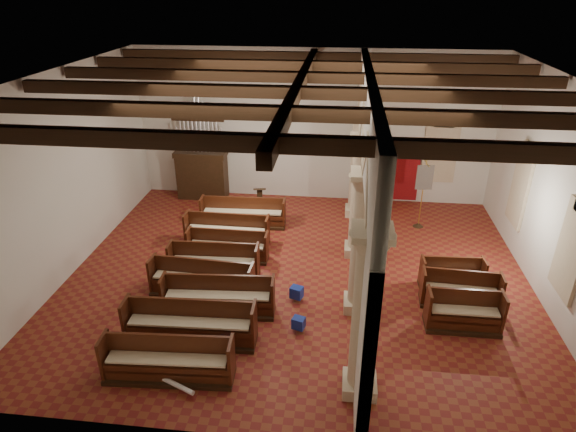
% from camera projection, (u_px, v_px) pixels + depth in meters
% --- Properties ---
extents(floor, '(14.00, 14.00, 0.00)m').
position_uv_depth(floor, '(298.00, 275.00, 14.94)').
color(floor, maroon).
rests_on(floor, ground).
extents(ceiling, '(14.00, 14.00, 0.00)m').
position_uv_depth(ceiling, '(300.00, 77.00, 12.28)').
color(ceiling, black).
rests_on(ceiling, wall_back).
extents(wall_back, '(14.00, 0.02, 6.00)m').
position_uv_depth(wall_back, '(313.00, 127.00, 18.96)').
color(wall_back, silver).
rests_on(wall_back, floor).
extents(wall_front, '(14.00, 0.02, 6.00)m').
position_uv_depth(wall_front, '(266.00, 319.00, 8.27)').
color(wall_front, silver).
rests_on(wall_front, floor).
extents(wall_left, '(0.02, 12.00, 6.00)m').
position_uv_depth(wall_left, '(65.00, 175.00, 14.32)').
color(wall_left, silver).
rests_on(wall_left, floor).
extents(wall_right, '(0.02, 12.00, 6.00)m').
position_uv_depth(wall_right, '(558.00, 197.00, 12.90)').
color(wall_right, silver).
rests_on(wall_right, floor).
extents(ceiling_beams, '(13.80, 11.80, 0.30)m').
position_uv_depth(ceiling_beams, '(300.00, 84.00, 12.36)').
color(ceiling_beams, '#311C0F').
rests_on(ceiling_beams, wall_back).
extents(arcade, '(0.90, 11.90, 6.00)m').
position_uv_depth(arcade, '(364.00, 169.00, 13.18)').
color(arcade, beige).
rests_on(arcade, floor).
extents(window_right_a, '(0.03, 1.00, 2.20)m').
position_uv_depth(window_right_a, '(573.00, 251.00, 11.92)').
color(window_right_a, '#387F67').
rests_on(window_right_a, wall_right).
extents(window_right_b, '(0.03, 1.00, 2.20)m').
position_uv_depth(window_right_b, '(521.00, 188.00, 15.49)').
color(window_right_b, '#387F67').
rests_on(window_right_b, wall_right).
extents(window_back, '(1.00, 0.03, 2.20)m').
position_uv_depth(window_back, '(440.00, 151.00, 18.79)').
color(window_back, '#387F67').
rests_on(window_back, wall_back).
extents(pipe_organ, '(2.10, 0.85, 4.40)m').
position_uv_depth(pipe_organ, '(202.00, 166.00, 19.69)').
color(pipe_organ, '#311C0F').
rests_on(pipe_organ, floor).
extents(lectern, '(0.53, 0.55, 1.17)m').
position_uv_depth(lectern, '(260.00, 203.00, 18.58)').
color(lectern, '#372411').
rests_on(lectern, floor).
extents(dossal_curtain, '(1.80, 0.07, 2.17)m').
position_uv_depth(dossal_curtain, '(398.00, 175.00, 19.35)').
color(dossal_curtain, maroon).
rests_on(dossal_curtain, floor).
extents(processional_banner, '(0.60, 0.76, 2.60)m').
position_uv_depth(processional_banner, '(421.00, 206.00, 17.49)').
color(processional_banner, '#311C0F').
rests_on(processional_banner, floor).
extents(hymnal_box_a, '(0.34, 0.29, 0.30)m').
position_uv_depth(hymnal_box_a, '(226.00, 345.00, 11.70)').
color(hymnal_box_a, '#151890').
rests_on(hymnal_box_a, floor).
extents(hymnal_box_b, '(0.37, 0.33, 0.31)m').
position_uv_depth(hymnal_box_b, '(299.00, 323.00, 12.44)').
color(hymnal_box_b, navy).
rests_on(hymnal_box_b, floor).
extents(hymnal_box_c, '(0.41, 0.37, 0.34)m').
position_uv_depth(hymnal_box_c, '(297.00, 292.00, 13.64)').
color(hymnal_box_c, '#171595').
rests_on(hymnal_box_c, floor).
extents(tube_heater_a, '(1.03, 0.53, 0.11)m').
position_uv_depth(tube_heater_a, '(175.00, 384.00, 10.69)').
color(tube_heater_a, white).
rests_on(tube_heater_a, floor).
extents(tube_heater_b, '(1.11, 0.13, 0.11)m').
position_uv_depth(tube_heater_b, '(209.00, 370.00, 11.09)').
color(tube_heater_b, white).
rests_on(tube_heater_b, floor).
extents(nave_pew_0, '(3.00, 0.89, 1.09)m').
position_uv_depth(nave_pew_0, '(169.00, 365.00, 10.94)').
color(nave_pew_0, '#311C0F').
rests_on(nave_pew_0, floor).
extents(nave_pew_1, '(3.32, 0.89, 1.15)m').
position_uv_depth(nave_pew_1, '(191.00, 329.00, 12.05)').
color(nave_pew_1, '#311C0F').
rests_on(nave_pew_1, floor).
extents(nave_pew_2, '(3.09, 0.93, 1.09)m').
position_uv_depth(nave_pew_2, '(219.00, 301.00, 13.11)').
color(nave_pew_2, '#311C0F').
rests_on(nave_pew_2, floor).
extents(nave_pew_3, '(3.04, 0.89, 1.09)m').
position_uv_depth(nave_pew_3, '(202.00, 284.00, 13.84)').
color(nave_pew_3, '#311C0F').
rests_on(nave_pew_3, floor).
extents(nave_pew_4, '(2.76, 0.84, 1.09)m').
position_uv_depth(nave_pew_4, '(214.00, 266.00, 14.72)').
color(nave_pew_4, '#311C0F').
rests_on(nave_pew_4, floor).
extents(nave_pew_5, '(2.64, 0.67, 0.98)m').
position_uv_depth(nave_pew_5, '(228.00, 250.00, 15.68)').
color(nave_pew_5, '#311C0F').
rests_on(nave_pew_5, floor).
extents(nave_pew_6, '(2.90, 0.75, 1.08)m').
position_uv_depth(nave_pew_6, '(227.00, 234.00, 16.55)').
color(nave_pew_6, '#311C0F').
rests_on(nave_pew_6, floor).
extents(nave_pew_7, '(3.14, 0.83, 1.07)m').
position_uv_depth(nave_pew_7, '(243.00, 217.00, 17.80)').
color(nave_pew_7, '#311C0F').
rests_on(nave_pew_7, floor).
extents(aisle_pew_0, '(1.92, 0.73, 1.09)m').
position_uv_depth(aisle_pew_0, '(463.00, 316.00, 12.51)').
color(aisle_pew_0, '#311C0F').
rests_on(aisle_pew_0, floor).
extents(aisle_pew_1, '(2.17, 0.80, 1.04)m').
position_uv_depth(aisle_pew_1, '(460.00, 294.00, 13.41)').
color(aisle_pew_1, '#311C0F').
rests_on(aisle_pew_1, floor).
extents(aisle_pew_2, '(1.85, 0.76, 0.99)m').
position_uv_depth(aisle_pew_2, '(451.00, 279.00, 14.13)').
color(aisle_pew_2, '#311C0F').
rests_on(aisle_pew_2, floor).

